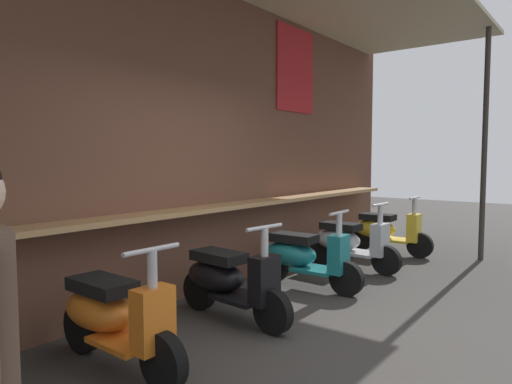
% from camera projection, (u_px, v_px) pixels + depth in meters
% --- Properties ---
extents(ground_plane, '(29.03, 29.03, 0.00)m').
position_uv_depth(ground_plane, '(326.00, 345.00, 3.84)').
color(ground_plane, '#383533').
extents(market_stall_facade, '(10.37, 2.54, 3.68)m').
position_uv_depth(market_stall_facade, '(173.00, 113.00, 4.82)').
color(market_stall_facade, brown).
rests_on(market_stall_facade, ground_plane).
extents(scooter_orange, '(0.46, 1.40, 0.97)m').
position_uv_depth(scooter_orange, '(112.00, 316.00, 3.42)').
color(scooter_orange, orange).
rests_on(scooter_orange, ground_plane).
extents(scooter_black, '(0.50, 1.40, 0.97)m').
position_uv_depth(scooter_black, '(227.00, 280.00, 4.45)').
color(scooter_black, black).
rests_on(scooter_black, ground_plane).
extents(scooter_teal, '(0.46, 1.40, 0.97)m').
position_uv_depth(scooter_teal, '(302.00, 256.00, 5.52)').
color(scooter_teal, '#197075').
rests_on(scooter_teal, ground_plane).
extents(scooter_silver, '(0.46, 1.40, 0.97)m').
position_uv_depth(scooter_silver, '(348.00, 242.00, 6.49)').
color(scooter_silver, '#B2B5BA').
rests_on(scooter_silver, ground_plane).
extents(scooter_yellow, '(0.46, 1.40, 0.97)m').
position_uv_depth(scooter_yellow, '(384.00, 230.00, 7.53)').
color(scooter_yellow, gold).
rests_on(scooter_yellow, ground_plane).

